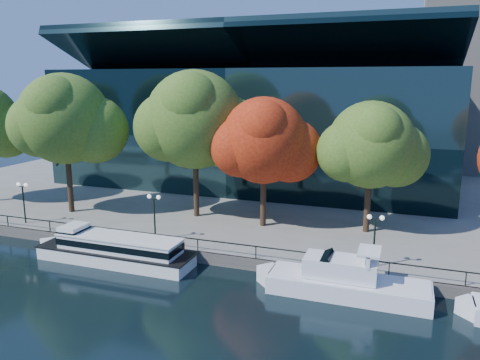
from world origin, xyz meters
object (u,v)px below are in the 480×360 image
at_px(cruiser_near, 341,280).
at_px(tree_3, 265,142).
at_px(tour_boat, 111,248).
at_px(lamp_2, 375,229).
at_px(lamp_0, 23,193).
at_px(tree_1, 66,121).
at_px(tree_4, 373,147).
at_px(tree_2, 196,122).
at_px(lamp_1, 154,207).

height_order(cruiser_near, tree_3, tree_3).
xyz_separation_m(tour_boat, cruiser_near, (18.60, 0.15, -0.09)).
xyz_separation_m(cruiser_near, lamp_2, (1.90, 3.47, 2.88)).
height_order(tree_3, lamp_0, tree_3).
relative_size(tour_boat, lamp_0, 3.64).
distance_m(tree_1, tree_4, 30.33).
bearing_deg(lamp_2, tree_1, 171.22).
height_order(tree_1, lamp_2, tree_1).
height_order(lamp_0, lamp_2, same).
bearing_deg(lamp_2, tree_2, 156.47).
relative_size(tree_4, lamp_2, 2.97).
height_order(lamp_0, lamp_1, same).
bearing_deg(tour_boat, tree_2, 77.11).
distance_m(cruiser_near, tree_3, 15.70).
height_order(tree_1, tree_2, tree_2).
xyz_separation_m(tree_1, tree_2, (13.22, 2.99, 0.04)).
distance_m(tree_1, lamp_1, 15.07).
height_order(tree_4, lamp_1, tree_4).
bearing_deg(tour_boat, cruiser_near, 0.47).
bearing_deg(lamp_0, tree_3, 17.31).
height_order(tree_3, tree_4, tree_3).
relative_size(tour_boat, tree_1, 1.02).
xyz_separation_m(lamp_0, lamp_2, (32.85, 0.00, 0.00)).
bearing_deg(tree_1, tree_4, 6.81).
xyz_separation_m(tree_3, lamp_2, (10.54, -6.95, -5.07)).
distance_m(tree_3, tree_4, 9.61).
xyz_separation_m(tree_4, lamp_2, (1.04, -8.40, -4.91)).
height_order(lamp_1, lamp_2, same).
bearing_deg(tree_4, tour_boat, -148.30).
bearing_deg(cruiser_near, tour_boat, -179.53).
relative_size(tree_1, lamp_0, 3.59).
bearing_deg(cruiser_near, lamp_1, 168.15).
relative_size(tour_boat, tree_2, 1.00).
xyz_separation_m(cruiser_near, tree_4, (0.86, 11.87, 7.79)).
height_order(tree_2, tree_4, tree_2).
bearing_deg(lamp_2, lamp_0, 180.00).
relative_size(tree_2, lamp_0, 3.66).
height_order(tree_1, lamp_0, tree_1).
relative_size(tree_2, lamp_1, 3.66).
bearing_deg(tree_1, tour_boat, -38.49).
bearing_deg(tree_2, cruiser_near, -35.17).
bearing_deg(tree_2, lamp_0, -152.49).
bearing_deg(tree_4, tree_1, -173.19).
relative_size(tree_2, tree_3, 1.20).
xyz_separation_m(tree_2, tree_4, (16.85, 0.60, -1.77)).
bearing_deg(tree_3, cruiser_near, -50.38).
height_order(tree_4, lamp_2, tree_4).
bearing_deg(tree_2, tree_3, -6.51).
relative_size(tree_1, tree_2, 0.98).
relative_size(lamp_0, lamp_1, 1.00).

